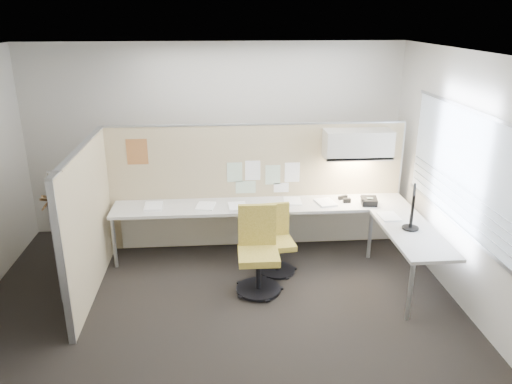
{
  "coord_description": "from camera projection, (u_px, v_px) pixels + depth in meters",
  "views": [
    {
      "loc": [
        0.02,
        -4.98,
        3.18
      ],
      "look_at": [
        0.48,
        0.8,
        1.08
      ],
      "focal_mm": 35.0,
      "sensor_mm": 36.0,
      "label": 1
    }
  ],
  "objects": [
    {
      "name": "desk",
      "position": [
        287.0,
        216.0,
        6.67
      ],
      "size": [
        4.0,
        2.07,
        0.73
      ],
      "color": "beige",
      "rests_on": "floor"
    },
    {
      "name": "paper_stack_2",
      "position": [
        237.0,
        207.0,
        6.59
      ],
      "size": [
        0.25,
        0.31,
        0.04
      ],
      "primitive_type": "cube",
      "rotation": [
        0.0,
        0.0,
        0.05
      ],
      "color": "white",
      "rests_on": "desk"
    },
    {
      "name": "task_light_strip",
      "position": [
        357.0,
        159.0,
        6.75
      ],
      "size": [
        0.6,
        0.06,
        0.02
      ],
      "primitive_type": "cube",
      "color": "#FFEABF",
      "rests_on": "overhead_bin"
    },
    {
      "name": "window_pane",
      "position": [
        467.0,
        171.0,
        5.43
      ],
      "size": [
        0.01,
        2.8,
        1.3
      ],
      "primitive_type": "cube",
      "color": "#909EA8",
      "rests_on": "wall_right"
    },
    {
      "name": "monitor",
      "position": [
        413.0,
        206.0,
        5.87
      ],
      "size": [
        0.21,
        0.45,
        0.5
      ],
      "rotation": [
        0.0,
        0.0,
        1.18
      ],
      "color": "black",
      "rests_on": "desk"
    },
    {
      "name": "partition_back",
      "position": [
        256.0,
        186.0,
        6.99
      ],
      "size": [
        4.1,
        0.06,
        1.75
      ],
      "primitive_type": "cube",
      "color": "tan",
      "rests_on": "floor"
    },
    {
      "name": "stapler",
      "position": [
        343.0,
        197.0,
        6.91
      ],
      "size": [
        0.14,
        0.09,
        0.05
      ],
      "primitive_type": "cube",
      "rotation": [
        0.0,
        0.0,
        0.43
      ],
      "color": "black",
      "rests_on": "desk"
    },
    {
      "name": "coat_hook",
      "position": [
        51.0,
        208.0,
        4.77
      ],
      "size": [
        0.18,
        0.45,
        1.36
      ],
      "color": "silver",
      "rests_on": "partition_left"
    },
    {
      "name": "paper_stack_0",
      "position": [
        154.0,
        206.0,
        6.61
      ],
      "size": [
        0.24,
        0.31,
        0.04
      ],
      "primitive_type": "cube",
      "rotation": [
        0.0,
        0.0,
        0.03
      ],
      "color": "white",
      "rests_on": "desk"
    },
    {
      "name": "chair_right",
      "position": [
        276.0,
        242.0,
        6.39
      ],
      "size": [
        0.46,
        0.47,
        0.87
      ],
      "rotation": [
        0.0,
        0.0,
        0.13
      ],
      "color": "black",
      "rests_on": "floor"
    },
    {
      "name": "overhead_bin",
      "position": [
        358.0,
        144.0,
        6.68
      ],
      "size": [
        0.9,
        0.36,
        0.38
      ],
      "primitive_type": "cube",
      "color": "beige",
      "rests_on": "partition_back"
    },
    {
      "name": "wall_right",
      "position": [
        467.0,
        184.0,
        5.48
      ],
      "size": [
        0.02,
        4.5,
        2.8
      ],
      "primitive_type": "cube",
      "color": "beige",
      "rests_on": "ground"
    },
    {
      "name": "tape_dispenser",
      "position": [
        347.0,
        200.0,
        6.79
      ],
      "size": [
        0.1,
        0.06,
        0.06
      ],
      "primitive_type": "cube",
      "rotation": [
        0.0,
        0.0,
        0.03
      ],
      "color": "black",
      "rests_on": "desk"
    },
    {
      "name": "pinned_papers",
      "position": [
        262.0,
        176.0,
        6.91
      ],
      "size": [
        1.01,
        0.0,
        0.47
      ],
      "color": "#8CBF8C",
      "rests_on": "partition_back"
    },
    {
      "name": "poster",
      "position": [
        137.0,
        152.0,
        6.66
      ],
      "size": [
        0.28,
        0.0,
        0.35
      ],
      "primitive_type": "cube",
      "color": "orange",
      "rests_on": "partition_back"
    },
    {
      "name": "wall_back",
      "position": [
        216.0,
        139.0,
        7.38
      ],
      "size": [
        5.5,
        0.02,
        2.8
      ],
      "primitive_type": "cube",
      "color": "beige",
      "rests_on": "ground"
    },
    {
      "name": "floor",
      "position": [
        220.0,
        305.0,
        5.75
      ],
      "size": [
        5.5,
        4.5,
        0.01
      ],
      "primitive_type": "cube",
      "color": "black",
      "rests_on": "ground"
    },
    {
      "name": "paper_stack_3",
      "position": [
        293.0,
        201.0,
        6.83
      ],
      "size": [
        0.25,
        0.32,
        0.01
      ],
      "primitive_type": "cube",
      "rotation": [
        0.0,
        0.0,
        -0.07
      ],
      "color": "white",
      "rests_on": "desk"
    },
    {
      "name": "partition_left",
      "position": [
        89.0,
        222.0,
        5.81
      ],
      "size": [
        0.06,
        2.2,
        1.75
      ],
      "primitive_type": "cube",
      "color": "tan",
      "rests_on": "floor"
    },
    {
      "name": "chair_left",
      "position": [
        258.0,
        253.0,
        5.93
      ],
      "size": [
        0.54,
        0.54,
        1.02
      ],
      "rotation": [
        0.0,
        0.0,
        -0.01
      ],
      "color": "black",
      "rests_on": "floor"
    },
    {
      "name": "paper_stack_4",
      "position": [
        326.0,
        203.0,
        6.76
      ],
      "size": [
        0.29,
        0.34,
        0.03
      ],
      "primitive_type": "cube",
      "rotation": [
        0.0,
        0.0,
        0.22
      ],
      "color": "white",
      "rests_on": "desk"
    },
    {
      "name": "ceiling",
      "position": [
        213.0,
        53.0,
        4.8
      ],
      "size": [
        5.5,
        4.5,
        0.01
      ],
      "primitive_type": "cube",
      "color": "white",
      "rests_on": "wall_back"
    },
    {
      "name": "phone",
      "position": [
        369.0,
        201.0,
        6.7
      ],
      "size": [
        0.23,
        0.22,
        0.12
      ],
      "rotation": [
        0.0,
        0.0,
        -0.13
      ],
      "color": "black",
      "rests_on": "desk"
    },
    {
      "name": "paper_stack_1",
      "position": [
        206.0,
        206.0,
        6.65
      ],
      "size": [
        0.28,
        0.33,
        0.02
      ],
      "primitive_type": "cube",
      "rotation": [
        0.0,
        0.0,
        -0.16
      ],
      "color": "white",
      "rests_on": "desk"
    },
    {
      "name": "paper_stack_5",
      "position": [
        389.0,
        217.0,
        6.31
      ],
      "size": [
        0.24,
        0.31,
        0.02
      ],
      "primitive_type": "cube",
      "rotation": [
        0.0,
        0.0,
        0.05
      ],
      "color": "white",
      "rests_on": "desk"
    },
    {
      "name": "wall_front",
      "position": [
        218.0,
        309.0,
        3.16
      ],
      "size": [
        5.5,
        0.02,
        2.8
      ],
      "primitive_type": "cube",
      "color": "beige",
      "rests_on": "ground"
    }
  ]
}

